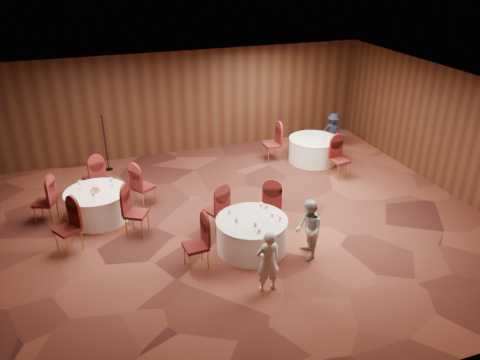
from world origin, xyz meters
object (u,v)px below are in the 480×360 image
object	(u,v)px
table_right	(313,150)
mic_stand	(107,155)
woman_a	(268,262)
woman_b	(308,230)
table_main	(252,234)
table_left	(98,205)
man_c	(333,131)

from	to	relation	value
table_right	mic_stand	size ratio (longest dim) A/B	0.90
mic_stand	woman_a	bearing A→B (deg)	-70.43
table_right	woman_b	world-z (taller)	woman_b
table_main	table_right	bearing A→B (deg)	48.01
table_left	mic_stand	bearing A→B (deg)	80.51
table_main	man_c	bearing A→B (deg)	45.19
table_main	woman_a	bearing A→B (deg)	-98.16
table_right	mic_stand	bearing A→B (deg)	166.69
man_c	woman_b	bearing A→B (deg)	-96.45
table_main	table_left	world-z (taller)	same
table_right	table_main	bearing A→B (deg)	-131.99
table_left	mic_stand	world-z (taller)	mic_stand
table_right	mic_stand	distance (m)	6.21
mic_stand	woman_a	xyz separation A→B (m)	(2.37, -6.66, 0.16)
table_main	man_c	world-z (taller)	man_c
woman_a	woman_b	size ratio (longest dim) A/B	0.96
mic_stand	woman_a	world-z (taller)	mic_stand
table_left	woman_b	bearing A→B (deg)	-37.50
table_right	man_c	distance (m)	1.31
table_main	woman_a	world-z (taller)	woman_a
table_right	woman_b	size ratio (longest dim) A/B	1.11
table_right	woman_a	world-z (taller)	woman_a
woman_b	man_c	xyz separation A→B (m)	(3.54, 5.23, -0.07)
table_main	table_right	xyz separation A→B (m)	(3.47, 3.86, 0.00)
woman_b	table_left	bearing A→B (deg)	-115.13
table_left	woman_b	world-z (taller)	woman_b
table_left	woman_a	bearing A→B (deg)	-53.34
table_main	table_right	world-z (taller)	same
table_left	woman_b	size ratio (longest dim) A/B	1.10
table_right	table_left	bearing A→B (deg)	-167.77
mic_stand	woman_b	bearing A→B (deg)	-59.00
table_right	mic_stand	world-z (taller)	mic_stand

